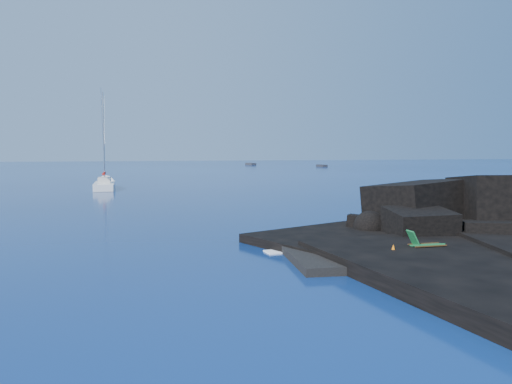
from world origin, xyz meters
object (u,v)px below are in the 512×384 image
marker_cone (393,250)px  distant_boat_a (251,165)px  sailboat (105,189)px  deck_chair (427,240)px  sunbather (358,254)px  distant_boat_b (322,167)px

marker_cone → distant_boat_a: (27.54, 134.76, -0.60)m
marker_cone → distant_boat_a: 137.54m
sailboat → deck_chair: size_ratio=7.52×
sailboat → marker_cone: sailboat is taller
sailboat → deck_chair: bearing=-71.4°
sailboat → distant_boat_a: (40.91, 89.51, 0.00)m
sailboat → distant_boat_a: 98.42m
deck_chair → marker_cone: deck_chair is taller
sailboat → sunbather: 46.69m
sailboat → sunbather: bearing=-75.4°
sailboat → marker_cone: size_ratio=23.67×
deck_chair → distant_boat_a: size_ratio=0.31×
deck_chair → marker_cone: (-1.83, -0.31, -0.29)m
sailboat → distant_boat_b: size_ratio=2.61×
deck_chair → distant_boat_b: 121.36m
marker_cone → deck_chair: bearing=9.7°
sunbather → distant_boat_a: sunbather is taller
sunbather → distant_boat_b: 122.80m
sailboat → sunbather: (11.78, -45.18, 0.52)m
distant_boat_a → sunbather: bearing=-111.9°
deck_chair → distant_boat_a: bearing=79.9°
sailboat → sunbather: sailboat is taller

